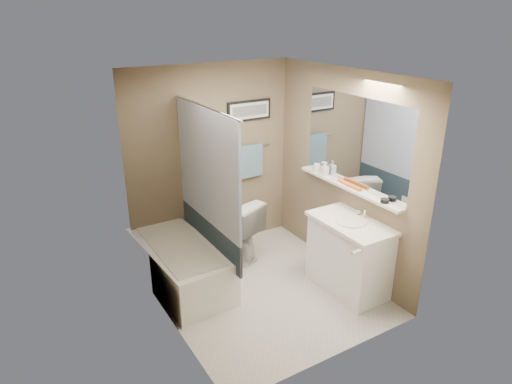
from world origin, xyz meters
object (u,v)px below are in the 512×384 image
bathtub (180,265)px  toilet (231,229)px  hair_brush_back (345,182)px  vanity (349,257)px  glass_jar (317,168)px  hair_brush_front (354,187)px  soap_bottle (325,169)px  candle_bowl_near (385,201)px

bathtub → toilet: 0.85m
toilet → hair_brush_back: bearing=114.7°
bathtub → vanity: bearing=-36.7°
bathtub → glass_jar: bearing=-9.1°
hair_brush_back → glass_jar: size_ratio=2.20×
hair_brush_front → soap_bottle: size_ratio=1.34×
vanity → glass_jar: 1.18m
bathtub → soap_bottle: 2.05m
bathtub → hair_brush_front: (1.79, -0.85, 0.89)m
toilet → vanity: toilet is taller
toilet → soap_bottle: (0.98, -0.58, 0.79)m
bathtub → hair_brush_front: bearing=-28.8°
bathtub → candle_bowl_near: size_ratio=16.67×
hair_brush_back → hair_brush_front: bearing=-90.0°
hair_brush_front → glass_jar: glass_jar is taller
hair_brush_front → glass_jar: (0.00, 0.67, 0.03)m
vanity → candle_bowl_near: (0.19, -0.26, 0.73)m
vanity → candle_bowl_near: bearing=-55.0°
toilet → hair_brush_back: size_ratio=3.67×
hair_brush_front → hair_brush_back: 0.16m
hair_brush_front → hair_brush_back: (0.00, 0.16, 0.00)m
bathtub → soap_bottle: (1.79, -0.33, 0.95)m
hair_brush_front → toilet: bearing=132.0°
toilet → candle_bowl_near: bearing=100.6°
bathtub → candle_bowl_near: (1.79, -1.31, 0.89)m
toilet → glass_jar: size_ratio=8.06×
hair_brush_front → soap_bottle: soap_bottle is taller
candle_bowl_near → soap_bottle: (0.00, 0.98, 0.06)m
candle_bowl_near → toilet: bearing=122.3°
hair_brush_back → toilet: bearing=136.4°
candle_bowl_near → soap_bottle: bearing=90.0°
soap_bottle → hair_brush_front: bearing=-90.0°
vanity → glass_jar: bearing=77.1°
vanity → soap_bottle: bearing=74.7°
vanity → hair_brush_front: bearing=47.2°
vanity → toilet: bearing=120.7°
glass_jar → toilet: bearing=156.7°
hair_brush_back → soap_bottle: bearing=90.0°
vanity → candle_bowl_near: candle_bowl_near is taller
vanity → hair_brush_back: 0.84m
toilet → soap_bottle: 1.39m
vanity → glass_jar: (0.19, 0.88, 0.77)m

